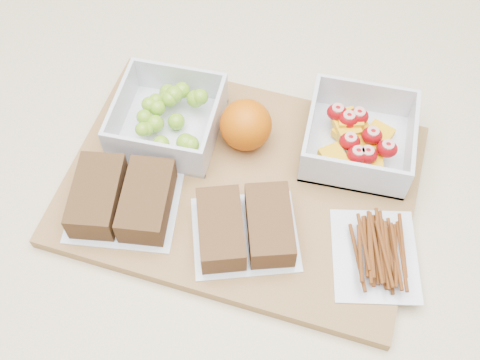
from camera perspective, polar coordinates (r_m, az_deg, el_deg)
The scene contains 8 objects.
counter at distance 1.16m, azimuth -0.84°, elevation -12.86°, with size 1.20×0.90×0.90m, color beige.
cutting_board at distance 0.74m, azimuth 0.07°, elevation -0.44°, with size 0.42×0.30×0.02m, color olive.
grape_container at distance 0.77m, azimuth -6.73°, elevation 5.88°, with size 0.13×0.13×0.05m.
fruit_container at distance 0.76m, azimuth 11.13°, elevation 3.88°, with size 0.13×0.13×0.05m.
orange at distance 0.75m, azimuth 0.55°, elevation 5.25°, with size 0.07×0.07×0.07m, color #CB5804.
sandwich_bag_left at distance 0.72m, azimuth -11.12°, elevation -1.73°, with size 0.14×0.13×0.04m.
sandwich_bag_center at distance 0.68m, azimuth 0.50°, elevation -4.51°, with size 0.15×0.14×0.04m.
pretzel_bag at distance 0.69m, azimuth 12.83°, elevation -6.58°, with size 0.12×0.13×0.03m.
Camera 1 is at (0.10, -0.37, 1.54)m, focal length 45.00 mm.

